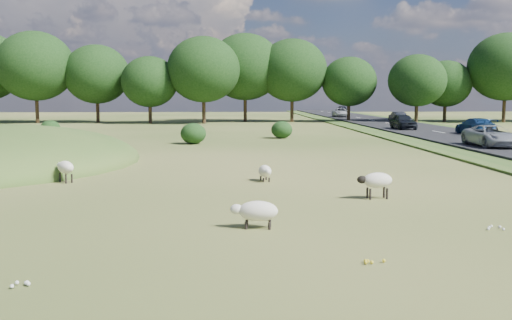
{
  "coord_description": "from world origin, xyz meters",
  "views": [
    {
      "loc": [
        0.86,
        -18.74,
        3.62
      ],
      "look_at": [
        2.0,
        4.0,
        1.0
      ],
      "focal_mm": 40.0,
      "sensor_mm": 36.0,
      "label": 1
    }
  ],
  "objects_px": {
    "sheep_2": "(265,171)",
    "sheep_5": "(65,167)",
    "car_4": "(341,112)",
    "car_3": "(492,136)",
    "sheep_0": "(376,181)",
    "car_0": "(398,117)",
    "sheep_4": "(257,211)",
    "car_6": "(341,110)",
    "car_5": "(403,121)",
    "car_7": "(475,126)"
  },
  "relations": [
    {
      "from": "sheep_2",
      "to": "sheep_5",
      "type": "height_order",
      "value": "sheep_5"
    },
    {
      "from": "car_4",
      "to": "car_3",
      "type": "bearing_deg",
      "value": -90.0
    },
    {
      "from": "sheep_0",
      "to": "car_0",
      "type": "bearing_deg",
      "value": -115.17
    },
    {
      "from": "sheep_4",
      "to": "car_6",
      "type": "bearing_deg",
      "value": -95.92
    },
    {
      "from": "car_3",
      "to": "car_4",
      "type": "bearing_deg",
      "value": 90.0
    },
    {
      "from": "car_5",
      "to": "car_3",
      "type": "bearing_deg",
      "value": -90.0
    },
    {
      "from": "car_4",
      "to": "car_6",
      "type": "height_order",
      "value": "car_4"
    },
    {
      "from": "sheep_5",
      "to": "car_7",
      "type": "relative_size",
      "value": 0.25
    },
    {
      "from": "car_5",
      "to": "sheep_2",
      "type": "bearing_deg",
      "value": -116.43
    },
    {
      "from": "car_4",
      "to": "car_5",
      "type": "xyz_separation_m",
      "value": [
        0.0,
        -30.61,
        0.09
      ]
    },
    {
      "from": "sheep_0",
      "to": "car_4",
      "type": "distance_m",
      "value": 67.49
    },
    {
      "from": "car_3",
      "to": "car_6",
      "type": "xyz_separation_m",
      "value": [
        3.8,
        68.3,
        -0.08
      ]
    },
    {
      "from": "sheep_5",
      "to": "car_5",
      "type": "relative_size",
      "value": 0.28
    },
    {
      "from": "car_3",
      "to": "car_4",
      "type": "relative_size",
      "value": 1.05
    },
    {
      "from": "car_3",
      "to": "car_6",
      "type": "height_order",
      "value": "car_3"
    },
    {
      "from": "sheep_0",
      "to": "car_7",
      "type": "xyz_separation_m",
      "value": [
        15.87,
        28.0,
        0.3
      ]
    },
    {
      "from": "car_4",
      "to": "car_7",
      "type": "xyz_separation_m",
      "value": [
        3.8,
        -38.4,
        0.04
      ]
    },
    {
      "from": "car_5",
      "to": "car_7",
      "type": "relative_size",
      "value": 0.91
    },
    {
      "from": "car_0",
      "to": "car_6",
      "type": "distance_m",
      "value": 34.96
    },
    {
      "from": "car_4",
      "to": "car_7",
      "type": "bearing_deg",
      "value": -84.35
    },
    {
      "from": "sheep_2",
      "to": "car_7",
      "type": "relative_size",
      "value": 0.25
    },
    {
      "from": "sheep_5",
      "to": "car_5",
      "type": "xyz_separation_m",
      "value": [
        23.97,
        31.4,
        0.37
      ]
    },
    {
      "from": "sheep_5",
      "to": "car_7",
      "type": "height_order",
      "value": "car_7"
    },
    {
      "from": "car_3",
      "to": "car_6",
      "type": "distance_m",
      "value": 68.41
    },
    {
      "from": "car_4",
      "to": "car_0",
      "type": "bearing_deg",
      "value": -76.73
    },
    {
      "from": "car_3",
      "to": "car_6",
      "type": "relative_size",
      "value": 1.18
    },
    {
      "from": "sheep_4",
      "to": "car_7",
      "type": "height_order",
      "value": "car_7"
    },
    {
      "from": "sheep_4",
      "to": "car_4",
      "type": "distance_m",
      "value": 72.47
    },
    {
      "from": "sheep_0",
      "to": "sheep_4",
      "type": "relative_size",
      "value": 0.98
    },
    {
      "from": "car_7",
      "to": "sheep_2",
      "type": "bearing_deg",
      "value": 50.63
    },
    {
      "from": "sheep_2",
      "to": "sheep_5",
      "type": "xyz_separation_m",
      "value": [
        -8.29,
        0.13,
        0.2
      ]
    },
    {
      "from": "car_0",
      "to": "car_7",
      "type": "distance_m",
      "value": 22.29
    },
    {
      "from": "sheep_2",
      "to": "car_4",
      "type": "xyz_separation_m",
      "value": [
        15.67,
        62.14,
        0.48
      ]
    },
    {
      "from": "sheep_4",
      "to": "car_3",
      "type": "relative_size",
      "value": 0.27
    },
    {
      "from": "car_5",
      "to": "car_6",
      "type": "distance_m",
      "value": 49.6
    },
    {
      "from": "car_3",
      "to": "car_4",
      "type": "distance_m",
      "value": 49.45
    },
    {
      "from": "car_6",
      "to": "car_7",
      "type": "height_order",
      "value": "car_7"
    },
    {
      "from": "sheep_4",
      "to": "car_6",
      "type": "height_order",
      "value": "car_6"
    },
    {
      "from": "sheep_0",
      "to": "sheep_2",
      "type": "xyz_separation_m",
      "value": [
        -3.6,
        4.26,
        -0.22
      ]
    },
    {
      "from": "sheep_0",
      "to": "car_4",
      "type": "relative_size",
      "value": 0.28
    },
    {
      "from": "car_3",
      "to": "sheep_2",
      "type": "bearing_deg",
      "value": -141.02
    },
    {
      "from": "car_5",
      "to": "car_6",
      "type": "relative_size",
      "value": 1.04
    },
    {
      "from": "sheep_2",
      "to": "car_6",
      "type": "height_order",
      "value": "car_6"
    },
    {
      "from": "sheep_5",
      "to": "car_6",
      "type": "height_order",
      "value": "car_6"
    },
    {
      "from": "sheep_2",
      "to": "car_7",
      "type": "height_order",
      "value": "car_7"
    },
    {
      "from": "sheep_2",
      "to": "sheep_5",
      "type": "bearing_deg",
      "value": -99.59
    },
    {
      "from": "car_0",
      "to": "car_7",
      "type": "relative_size",
      "value": 0.79
    },
    {
      "from": "car_4",
      "to": "car_6",
      "type": "relative_size",
      "value": 1.13
    },
    {
      "from": "sheep_2",
      "to": "sheep_5",
      "type": "relative_size",
      "value": 1.0
    },
    {
      "from": "sheep_5",
      "to": "car_7",
      "type": "distance_m",
      "value": 36.45
    }
  ]
}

